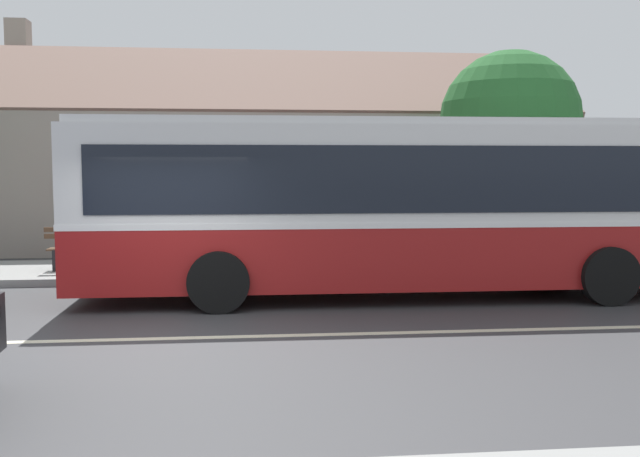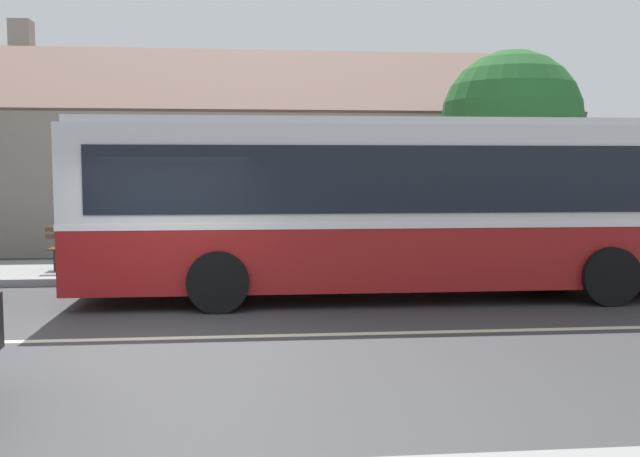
{
  "view_description": "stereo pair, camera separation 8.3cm",
  "coord_description": "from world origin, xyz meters",
  "px_view_note": "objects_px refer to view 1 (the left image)",
  "views": [
    {
      "loc": [
        1.22,
        -9.72,
        2.34
      ],
      "look_at": [
        2.53,
        2.76,
        1.25
      ],
      "focal_mm": 40.0,
      "sensor_mm": 36.0,
      "label": 1
    },
    {
      "loc": [
        1.3,
        -9.72,
        2.34
      ],
      "look_at": [
        2.53,
        2.76,
        1.25
      ],
      "focal_mm": 40.0,
      "sensor_mm": 36.0,
      "label": 2
    }
  ],
  "objects_px": {
    "bench_by_building": "(89,250)",
    "transit_bus": "(394,203)",
    "street_tree_primary": "(513,126)",
    "bench_down_street": "(317,247)"
  },
  "relations": [
    {
      "from": "transit_bus",
      "to": "bench_by_building",
      "type": "relative_size",
      "value": 6.7
    },
    {
      "from": "bench_by_building",
      "to": "street_tree_primary",
      "type": "distance_m",
      "value": 10.27
    },
    {
      "from": "bench_down_street",
      "to": "street_tree_primary",
      "type": "xyz_separation_m",
      "value": [
        4.91,
        1.28,
        2.75
      ]
    },
    {
      "from": "transit_bus",
      "to": "bench_by_building",
      "type": "distance_m",
      "value": 6.72
    },
    {
      "from": "bench_by_building",
      "to": "bench_down_street",
      "type": "xyz_separation_m",
      "value": [
        4.89,
        0.11,
        0.0
      ]
    },
    {
      "from": "bench_by_building",
      "to": "transit_bus",
      "type": "bearing_deg",
      "value": -25.25
    },
    {
      "from": "bench_by_building",
      "to": "street_tree_primary",
      "type": "relative_size",
      "value": 0.33
    },
    {
      "from": "transit_bus",
      "to": "bench_by_building",
      "type": "bearing_deg",
      "value": 154.75
    },
    {
      "from": "bench_by_building",
      "to": "street_tree_primary",
      "type": "xyz_separation_m",
      "value": [
        9.8,
        1.39,
        2.76
      ]
    },
    {
      "from": "transit_bus",
      "to": "street_tree_primary",
      "type": "height_order",
      "value": "street_tree_primary"
    }
  ]
}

